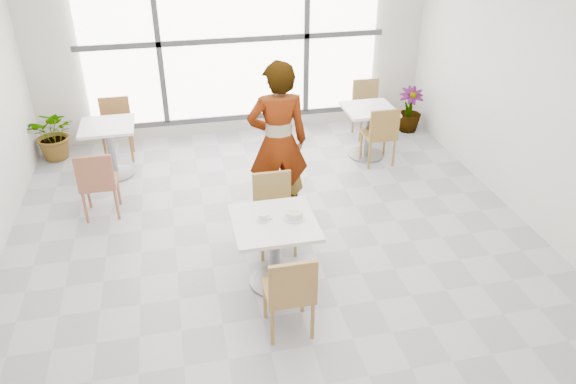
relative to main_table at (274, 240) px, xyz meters
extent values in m
plane|color=#9E9EA5|center=(0.16, 0.39, -0.52)|extent=(7.00, 7.00, 0.00)
plane|color=silver|center=(0.16, 3.89, 0.98)|extent=(6.00, 0.00, 6.00)
plane|color=silver|center=(3.16, 0.39, 0.98)|extent=(0.00, 7.00, 7.00)
cube|color=white|center=(0.16, 3.83, 0.98)|extent=(4.40, 0.04, 2.40)
cube|color=#3F3F42|center=(0.16, 3.80, 0.98)|extent=(4.60, 0.05, 0.08)
cube|color=#3F3F42|center=(-0.94, 3.80, 0.98)|extent=(0.08, 0.05, 2.40)
cube|color=#3F3F42|center=(1.26, 3.80, 0.98)|extent=(0.08, 0.05, 2.40)
cube|color=#3F3F42|center=(0.16, 3.80, -0.24)|extent=(4.60, 0.05, 0.08)
cube|color=silver|center=(0.00, 0.00, 0.21)|extent=(0.80, 0.80, 0.04)
cylinder|color=slate|center=(0.00, 0.00, -0.17)|extent=(0.10, 0.10, 0.71)
cylinder|color=slate|center=(0.00, 0.00, -0.51)|extent=(0.52, 0.52, 0.03)
cube|color=#A1773E|center=(-0.01, -0.65, -0.09)|extent=(0.42, 0.42, 0.04)
cube|color=#A1773E|center=(-0.01, -0.84, 0.14)|extent=(0.42, 0.04, 0.42)
cylinder|color=#A1773E|center=(0.17, -0.47, -0.32)|extent=(0.04, 0.04, 0.41)
cylinder|color=#A1773E|center=(0.17, -0.83, -0.32)|extent=(0.04, 0.04, 0.41)
cylinder|color=#A1773E|center=(-0.19, -0.47, -0.32)|extent=(0.04, 0.04, 0.41)
cylinder|color=#A1773E|center=(-0.19, -0.83, -0.32)|extent=(0.04, 0.04, 0.41)
cube|color=olive|center=(0.12, 0.57, -0.09)|extent=(0.42, 0.42, 0.04)
cube|color=olive|center=(0.12, 0.76, 0.14)|extent=(0.42, 0.04, 0.42)
cylinder|color=olive|center=(-0.06, 0.39, -0.32)|extent=(0.04, 0.04, 0.41)
cylinder|color=olive|center=(-0.06, 0.75, -0.32)|extent=(0.04, 0.04, 0.41)
cylinder|color=olive|center=(0.30, 0.39, -0.32)|extent=(0.04, 0.04, 0.41)
cylinder|color=olive|center=(0.30, 0.75, -0.32)|extent=(0.04, 0.04, 0.41)
cylinder|color=silver|center=(0.20, 0.01, 0.23)|extent=(0.21, 0.21, 0.01)
cylinder|color=silver|center=(0.20, 0.01, 0.27)|extent=(0.16, 0.16, 0.07)
torus|color=silver|center=(0.20, 0.01, 0.31)|extent=(0.16, 0.16, 0.01)
cylinder|color=tan|center=(0.20, 0.01, 0.27)|extent=(0.14, 0.14, 0.05)
cylinder|color=#EEE899|center=(0.16, 0.03, 0.31)|extent=(0.03, 0.03, 0.02)
cylinder|color=beige|center=(0.20, 0.02, 0.31)|extent=(0.03, 0.03, 0.01)
cylinder|color=beige|center=(0.20, 0.00, 0.31)|extent=(0.03, 0.03, 0.02)
cylinder|color=beige|center=(0.20, 0.00, 0.31)|extent=(0.03, 0.03, 0.01)
cylinder|color=beige|center=(0.19, 0.02, 0.31)|extent=(0.03, 0.03, 0.02)
cylinder|color=beige|center=(0.20, 0.01, 0.31)|extent=(0.03, 0.03, 0.02)
cylinder|color=beige|center=(0.23, 0.02, 0.31)|extent=(0.03, 0.03, 0.01)
cylinder|color=beige|center=(0.21, -0.02, 0.30)|extent=(0.03, 0.03, 0.01)
cylinder|color=beige|center=(0.23, -0.01, 0.31)|extent=(0.03, 0.03, 0.02)
cylinder|color=beige|center=(0.17, 0.00, 0.31)|extent=(0.03, 0.03, 0.01)
cylinder|color=beige|center=(0.22, -0.02, 0.31)|extent=(0.03, 0.03, 0.01)
cylinder|color=silver|center=(-0.10, 0.04, 0.23)|extent=(0.13, 0.13, 0.01)
cylinder|color=silver|center=(-0.10, 0.04, 0.27)|extent=(0.08, 0.08, 0.06)
torus|color=silver|center=(-0.06, 0.04, 0.27)|extent=(0.05, 0.01, 0.05)
cylinder|color=black|center=(-0.10, 0.04, 0.29)|extent=(0.07, 0.07, 0.00)
cube|color=#A8A9AD|center=(-0.05, 0.02, 0.24)|extent=(0.09, 0.05, 0.00)
sphere|color=#A8A9AD|center=(-0.02, 0.03, 0.24)|extent=(0.02, 0.02, 0.02)
imported|color=black|center=(0.30, 1.28, 0.44)|extent=(0.71, 0.47, 1.92)
cube|color=white|center=(-1.72, 2.76, 0.21)|extent=(0.70, 0.70, 0.04)
cylinder|color=gray|center=(-1.72, 2.76, -0.17)|extent=(0.10, 0.10, 0.71)
cylinder|color=gray|center=(-1.72, 2.76, -0.51)|extent=(0.52, 0.52, 0.03)
cube|color=white|center=(1.89, 2.59, 0.21)|extent=(0.70, 0.70, 0.04)
cylinder|color=gray|center=(1.89, 2.59, -0.17)|extent=(0.10, 0.10, 0.71)
cylinder|color=gray|center=(1.89, 2.59, -0.51)|extent=(0.52, 0.52, 0.03)
cube|color=#9B5C41|center=(-1.79, 1.76, -0.09)|extent=(0.42, 0.42, 0.04)
cube|color=#9B5C41|center=(-1.79, 1.57, 0.14)|extent=(0.42, 0.04, 0.42)
cylinder|color=#9B5C41|center=(-1.61, 1.94, -0.32)|extent=(0.04, 0.04, 0.41)
cylinder|color=#9B5C41|center=(-1.61, 1.58, -0.32)|extent=(0.04, 0.04, 0.41)
cylinder|color=#9B5C41|center=(-1.97, 1.94, -0.32)|extent=(0.04, 0.04, 0.41)
cylinder|color=#9B5C41|center=(-1.97, 1.58, -0.32)|extent=(0.04, 0.04, 0.41)
cube|color=#916030|center=(-1.66, 3.29, -0.09)|extent=(0.42, 0.42, 0.04)
cube|color=#916030|center=(-1.66, 3.48, 0.14)|extent=(0.42, 0.04, 0.42)
cylinder|color=#916030|center=(-1.84, 3.11, -0.32)|extent=(0.04, 0.04, 0.41)
cylinder|color=#916030|center=(-1.84, 3.47, -0.32)|extent=(0.04, 0.04, 0.41)
cylinder|color=#916030|center=(-1.48, 3.11, -0.32)|extent=(0.04, 0.04, 0.41)
cylinder|color=#916030|center=(-1.48, 3.47, -0.32)|extent=(0.04, 0.04, 0.41)
cube|color=olive|center=(1.96, 2.37, -0.09)|extent=(0.42, 0.42, 0.04)
cube|color=olive|center=(1.96, 2.18, 0.14)|extent=(0.42, 0.04, 0.42)
cylinder|color=olive|center=(2.14, 2.55, -0.32)|extent=(0.04, 0.04, 0.41)
cylinder|color=olive|center=(2.14, 2.19, -0.32)|extent=(0.04, 0.04, 0.41)
cylinder|color=olive|center=(1.78, 2.55, -0.32)|extent=(0.04, 0.04, 0.41)
cylinder|color=olive|center=(1.78, 2.19, -0.32)|extent=(0.04, 0.04, 0.41)
cube|color=olive|center=(2.14, 3.28, -0.09)|extent=(0.42, 0.42, 0.04)
cube|color=olive|center=(2.14, 3.47, 0.14)|extent=(0.42, 0.04, 0.42)
cylinder|color=olive|center=(1.96, 3.10, -0.32)|extent=(0.04, 0.04, 0.41)
cylinder|color=olive|center=(1.96, 3.46, -0.32)|extent=(0.04, 0.04, 0.41)
cylinder|color=olive|center=(2.32, 3.10, -0.32)|extent=(0.04, 0.04, 0.41)
cylinder|color=olive|center=(2.32, 3.46, -0.32)|extent=(0.04, 0.04, 0.41)
imported|color=#427533|center=(-2.54, 3.49, -0.14)|extent=(0.80, 0.73, 0.77)
imported|color=#578B44|center=(2.86, 3.34, -0.17)|extent=(0.46, 0.46, 0.71)
camera|label=1|loc=(-0.81, -4.34, 3.09)|focal=34.36mm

